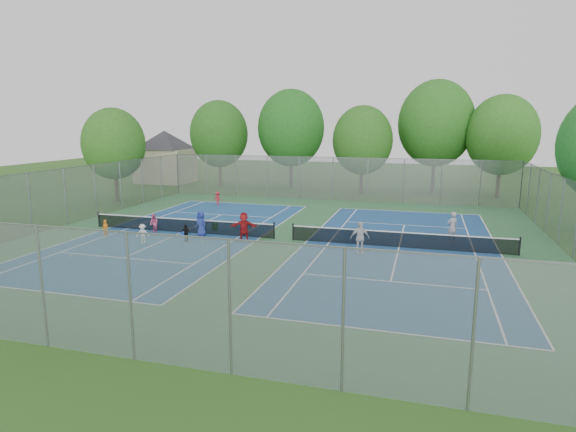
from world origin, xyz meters
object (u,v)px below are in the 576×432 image
object	(u,v)px
net_right	(399,240)
ball_hopper	(215,227)
ball_crate	(184,234)
instructor	(452,227)
net_left	(182,226)

from	to	relation	value
net_right	ball_hopper	size ratio (longest dim) A/B	23.75
ball_crate	instructor	xyz separation A→B (m)	(16.38, 3.03, 0.81)
ball_crate	ball_hopper	bearing A→B (deg)	56.06
net_right	ball_hopper	world-z (taller)	net_right
net_left	instructor	distance (m)	17.12
net_right	instructor	size ratio (longest dim) A/B	6.87
ball_hopper	instructor	world-z (taller)	instructor
ball_hopper	net_left	bearing A→B (deg)	-151.01
ball_crate	ball_hopper	distance (m)	2.34
net_left	net_right	distance (m)	14.00
net_right	ball_hopper	bearing A→B (deg)	175.02
ball_hopper	net_right	bearing A→B (deg)	-4.98
net_left	ball_hopper	xyz separation A→B (m)	(1.90, 1.05, -0.18)
net_left	instructor	world-z (taller)	instructor
ball_hopper	instructor	distance (m)	15.13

